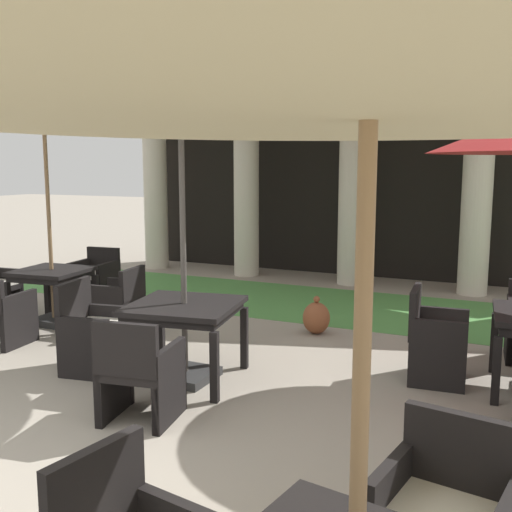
# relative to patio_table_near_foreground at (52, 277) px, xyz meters

# --- Properties ---
(background_pavilion) EXTENTS (9.29, 2.84, 4.67)m
(background_pavilion) POSITION_rel_patio_table_near_foreground_xyz_m (2.79, 4.32, 2.92)
(background_pavilion) COLOR beige
(background_pavilion) RESTS_ON ground
(lawn_strip) EXTENTS (11.09, 2.33, 0.01)m
(lawn_strip) POSITION_rel_patio_table_near_foreground_xyz_m (2.79, 2.52, -0.62)
(lawn_strip) COLOR #519347
(lawn_strip) RESTS_ON ground
(patio_table_near_foreground) EXTENTS (0.94, 0.94, 0.73)m
(patio_table_near_foreground) POSITION_rel_patio_table_near_foreground_xyz_m (0.00, 0.00, 0.00)
(patio_table_near_foreground) COLOR black
(patio_table_near_foreground) RESTS_ON ground
(patio_umbrella_near_foreground) EXTENTS (2.70, 2.70, 2.89)m
(patio_umbrella_near_foreground) POSITION_rel_patio_table_near_foreground_xyz_m (0.00, 0.00, 2.02)
(patio_umbrella_near_foreground) COLOR #2D2D2D
(patio_umbrella_near_foreground) RESTS_ON ground
(patio_chair_near_foreground_east) EXTENTS (0.59, 0.61, 0.81)m
(patio_chair_near_foreground_east) POSITION_rel_patio_table_near_foreground_xyz_m (0.98, 0.11, -0.24)
(patio_chair_near_foreground_east) COLOR black
(patio_chair_near_foreground_east) RESTS_ON ground
(patio_chair_near_foreground_north) EXTENTS (0.61, 0.62, 0.86)m
(patio_chair_near_foreground_north) POSITION_rel_patio_table_near_foreground_xyz_m (-0.11, 0.98, -0.21)
(patio_chair_near_foreground_north) COLOR black
(patio_chair_near_foreground_north) RESTS_ON ground
(patio_table_mid_left) EXTENTS (1.15, 1.15, 0.76)m
(patio_table_mid_left) POSITION_rel_patio_table_near_foreground_xyz_m (2.65, -1.04, 0.04)
(patio_table_mid_left) COLOR black
(patio_table_mid_left) RESTS_ON ground
(patio_umbrella_mid_left) EXTENTS (2.33, 2.33, 2.83)m
(patio_umbrella_mid_left) POSITION_rel_patio_table_near_foreground_xyz_m (2.65, -1.04, 1.93)
(patio_umbrella_mid_left) COLOR #2D2D2D
(patio_umbrella_mid_left) RESTS_ON ground
(patio_chair_mid_left_south) EXTENTS (0.64, 0.65, 0.88)m
(patio_chair_mid_left_south) POSITION_rel_patio_table_near_foreground_xyz_m (2.81, -2.01, -0.22)
(patio_chair_mid_left_south) COLOR black
(patio_chair_mid_left_south) RESTS_ON ground
(patio_chair_mid_left_west) EXTENTS (0.66, 0.69, 0.91)m
(patio_chair_mid_left_west) POSITION_rel_patio_table_near_foreground_xyz_m (1.68, -1.20, -0.21)
(patio_chair_mid_left_west) COLOR black
(patio_chair_mid_left_west) RESTS_ON ground
(patio_umbrella_mid_right) EXTENTS (2.90, 2.90, 2.64)m
(patio_umbrella_mid_right) POSITION_rel_patio_table_near_foreground_xyz_m (5.18, -4.13, 1.74)
(patio_umbrella_mid_right) COLOR #2D2D2D
(patio_umbrella_mid_right) RESTS_ON ground
(patio_chair_far_back_west) EXTENTS (0.57, 0.64, 0.90)m
(patio_chair_far_back_west) POSITION_rel_patio_table_near_foreground_xyz_m (4.85, -0.05, -0.21)
(patio_chair_far_back_west) COLOR black
(patio_chair_far_back_west) RESTS_ON ground
(terracotta_urn) EXTENTS (0.34, 0.34, 0.47)m
(terracotta_urn) POSITION_rel_patio_table_near_foreground_xyz_m (3.28, 1.01, -0.42)
(terracotta_urn) COLOR brown
(terracotta_urn) RESTS_ON ground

